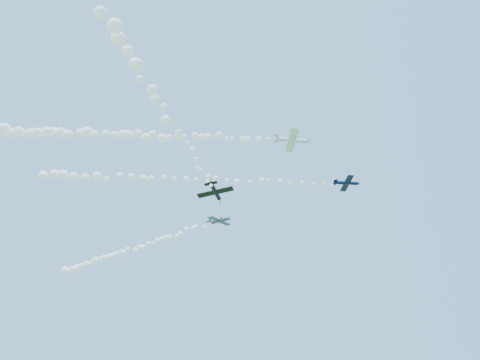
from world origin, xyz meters
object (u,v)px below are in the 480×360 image
(plane_white, at_px, (292,140))
(plane_grey, at_px, (219,221))
(plane_navy, at_px, (347,183))
(plane_black, at_px, (215,192))

(plane_white, xyz_separation_m, plane_grey, (-22.49, 14.14, -9.91))
(plane_white, height_order, plane_navy, plane_white)
(plane_grey, height_order, plane_black, plane_grey)
(plane_white, distance_m, plane_navy, 16.75)
(plane_white, distance_m, plane_black, 22.10)
(plane_white, bearing_deg, plane_grey, 125.00)
(plane_grey, xyz_separation_m, plane_black, (8.18, -22.41, -4.77))
(plane_grey, relative_size, plane_black, 1.06)
(plane_navy, distance_m, plane_grey, 32.52)
(plane_white, height_order, plane_black, plane_white)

